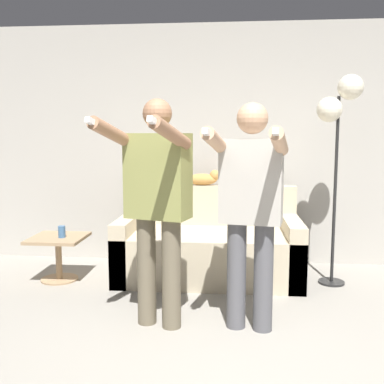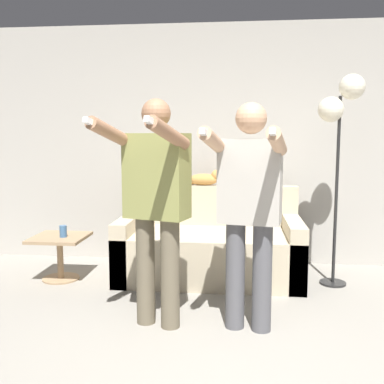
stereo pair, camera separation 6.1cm
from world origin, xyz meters
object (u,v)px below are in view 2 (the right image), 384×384
(person_left, at_px, (156,196))
(floor_lamp, at_px, (341,112))
(couch, at_px, (210,249))
(person_right, at_px, (249,201))
(cup, at_px, (63,231))
(cat, at_px, (206,179))
(side_table, at_px, (60,248))

(person_left, relative_size, floor_lamp, 0.85)
(couch, bearing_deg, person_right, -73.54)
(floor_lamp, bearing_deg, cup, -176.21)
(cat, height_order, cup, cat)
(person_left, distance_m, cup, 1.51)
(person_left, height_order, person_right, person_left)
(couch, xyz_separation_m, person_right, (0.35, -1.20, 0.66))
(cup, bearing_deg, cat, 24.76)
(couch, distance_m, person_right, 1.42)
(person_right, relative_size, side_table, 3.22)
(person_right, bearing_deg, cup, 162.27)
(cup, bearing_deg, couch, 10.82)
(cat, bearing_deg, floor_lamp, -19.29)
(person_left, height_order, cup, person_left)
(side_table, bearing_deg, person_left, -40.27)
(side_table, height_order, cup, cup)
(cat, distance_m, side_table, 1.63)
(floor_lamp, bearing_deg, couch, 175.38)
(person_left, bearing_deg, cup, 156.39)
(person_left, distance_m, cat, 1.57)
(person_left, bearing_deg, side_table, 156.72)
(person_right, height_order, side_table, person_right)
(couch, height_order, cat, cat)
(person_right, distance_m, cat, 1.61)
(person_right, xyz_separation_m, floor_lamp, (0.84, 1.11, 0.66))
(couch, xyz_separation_m, cup, (-1.40, -0.27, 0.20))
(side_table, bearing_deg, couch, 9.10)
(cup, bearing_deg, person_left, -40.61)
(person_left, xyz_separation_m, side_table, (-1.14, 0.97, -0.66))
(couch, height_order, cup, couch)
(person_right, relative_size, cat, 3.80)
(floor_lamp, bearing_deg, person_left, -143.78)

